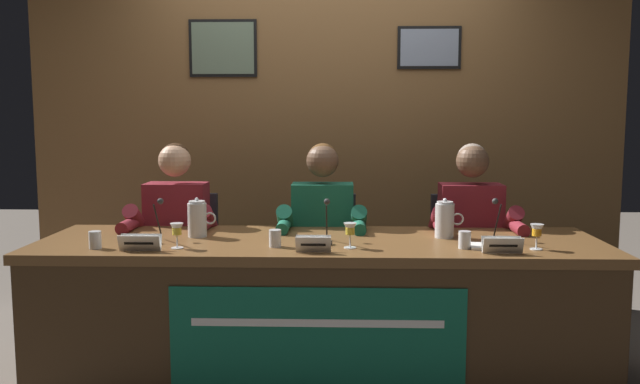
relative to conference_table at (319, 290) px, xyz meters
name	(u,v)px	position (x,y,z in m)	size (l,w,h in m)	color
ground_plane	(320,377)	(0.00, 0.11, -0.51)	(12.00, 12.00, 0.00)	#70665B
wall_back_panelled	(326,126)	(0.00, 1.40, 0.80)	(4.11, 0.14, 2.60)	brown
conference_table	(319,290)	(0.00, 0.00, 0.00)	(2.91, 0.85, 0.74)	brown
chair_left	(183,269)	(-0.87, 0.72, -0.07)	(0.44, 0.45, 0.89)	black
panelist_left	(174,231)	(-0.87, 0.52, 0.20)	(0.51, 0.48, 1.22)	black
nameplate_left	(140,243)	(-0.85, -0.19, 0.28)	(0.20, 0.06, 0.08)	white
juice_glass_left	(177,231)	(-0.69, -0.13, 0.32)	(0.06, 0.06, 0.12)	white
water_cup_left	(95,241)	(-1.08, -0.15, 0.27)	(0.06, 0.06, 0.08)	silver
microphone_left	(157,228)	(-0.83, 0.01, 0.31)	(0.06, 0.17, 0.22)	black
chair_center	(323,270)	(0.00, 0.72, -0.07)	(0.44, 0.45, 0.89)	black
panelist_center	(322,232)	(0.00, 0.52, 0.20)	(0.51, 0.48, 1.22)	black
nameplate_center	(313,244)	(-0.02, -0.20, 0.28)	(0.17, 0.06, 0.08)	white
juice_glass_center	(350,231)	(0.15, -0.10, 0.32)	(0.06, 0.06, 0.12)	white
water_cup_center	(275,239)	(-0.21, -0.08, 0.27)	(0.06, 0.06, 0.08)	silver
microphone_center	(327,229)	(0.04, 0.02, 0.31)	(0.06, 0.17, 0.22)	black
chair_right	(465,271)	(0.87, 0.72, -0.07)	(0.44, 0.45, 0.89)	black
panelist_right	(473,233)	(0.87, 0.52, 0.20)	(0.51, 0.48, 1.22)	black
nameplate_right	(502,245)	(0.86, -0.20, 0.28)	(0.19, 0.06, 0.08)	white
juice_glass_right	(537,232)	(1.05, -0.10, 0.32)	(0.06, 0.06, 0.12)	white
water_cup_right	(465,241)	(0.71, -0.09, 0.27)	(0.06, 0.06, 0.08)	silver
microphone_right	(498,228)	(0.91, 0.07, 0.31)	(0.06, 0.17, 0.22)	black
water_pitcher_left_side	(197,219)	(-0.65, 0.18, 0.33)	(0.15, 0.10, 0.21)	silver
water_pitcher_right_side	(445,220)	(0.66, 0.19, 0.33)	(0.15, 0.10, 0.21)	silver
document_stack_right	(491,246)	(0.84, -0.06, 0.24)	(0.22, 0.16, 0.01)	white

